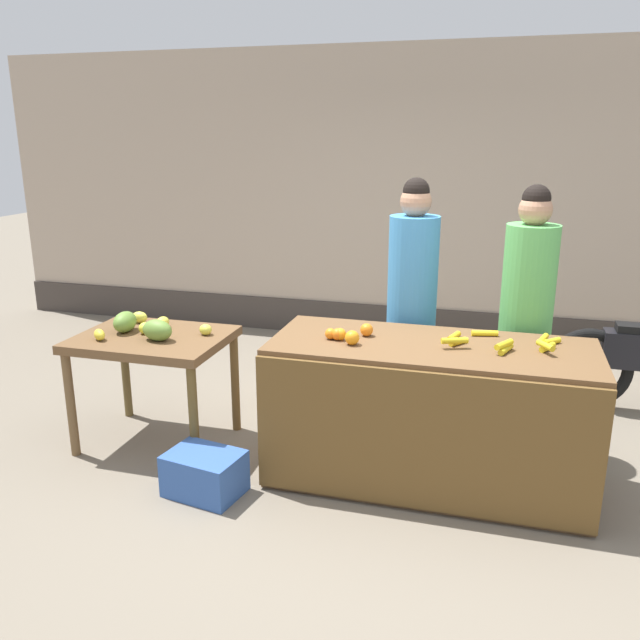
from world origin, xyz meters
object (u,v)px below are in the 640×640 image
(produce_sack, at_px, (297,377))
(produce_crate, at_px, (205,473))
(vendor_woman_blue_shirt, at_px, (411,310))
(vendor_woman_green_shirt, at_px, (525,321))

(produce_sack, bearing_deg, produce_crate, -95.62)
(vendor_woman_blue_shirt, height_order, produce_crate, vendor_woman_blue_shirt)
(produce_crate, bearing_deg, vendor_woman_green_shirt, 32.63)
(vendor_woman_blue_shirt, relative_size, produce_sack, 3.81)
(vendor_woman_blue_shirt, distance_m, produce_crate, 1.76)
(vendor_woman_green_shirt, xyz_separation_m, produce_sack, (-1.67, 0.25, -0.66))
(vendor_woman_green_shirt, bearing_deg, produce_sack, 171.49)
(produce_crate, distance_m, produce_sack, 1.42)
(vendor_woman_green_shirt, relative_size, produce_sack, 3.76)
(vendor_woman_blue_shirt, height_order, produce_sack, vendor_woman_blue_shirt)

